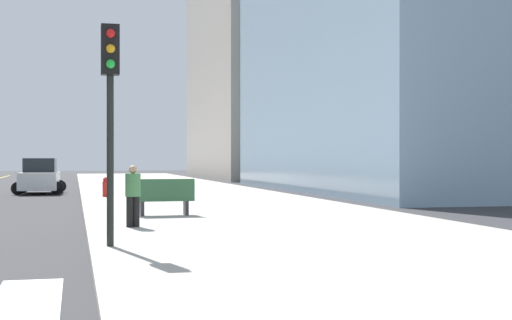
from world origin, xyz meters
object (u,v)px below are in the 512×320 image
object	(u,v)px
car_white_second	(40,177)
pedestrian_waiting_east	(133,193)
traffic_light_near_corner	(110,90)
park_bench	(164,198)
fire_hydrant	(105,187)

from	to	relation	value
car_white_second	pedestrian_waiting_east	xyz separation A→B (m)	(3.25, -22.28, 0.13)
traffic_light_near_corner	pedestrian_waiting_east	bearing A→B (deg)	-100.47
car_white_second	pedestrian_waiting_east	world-z (taller)	car_white_second
park_bench	pedestrian_waiting_east	size ratio (longest dim) A/B	1.15
traffic_light_near_corner	fire_hydrant	world-z (taller)	traffic_light_near_corner
fire_hydrant	pedestrian_waiting_east	bearing A→B (deg)	-89.69
car_white_second	pedestrian_waiting_east	distance (m)	22.51
pedestrian_waiting_east	car_white_second	bearing A→B (deg)	86.59
traffic_light_near_corner	park_bench	distance (m)	8.32
car_white_second	fire_hydrant	world-z (taller)	car_white_second
park_bench	car_white_second	bearing A→B (deg)	12.62
car_white_second	traffic_light_near_corner	xyz separation A→B (m)	(2.50, -26.35, 2.37)
traffic_light_near_corner	fire_hydrant	distance (m)	19.55
car_white_second	fire_hydrant	bearing A→B (deg)	116.10
car_white_second	traffic_light_near_corner	world-z (taller)	traffic_light_near_corner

